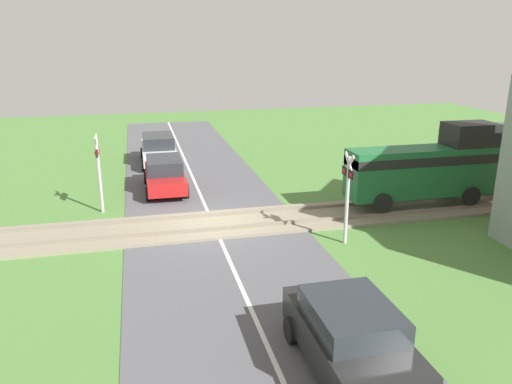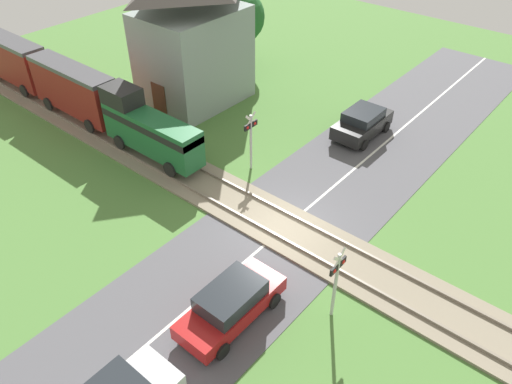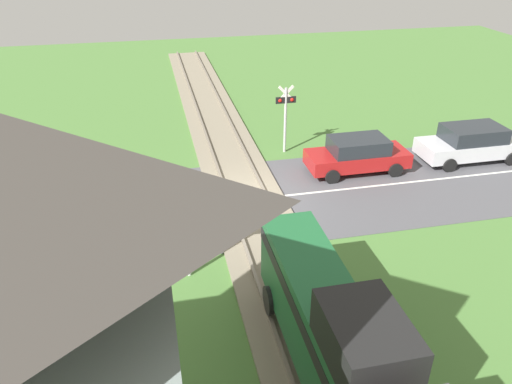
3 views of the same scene
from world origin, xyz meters
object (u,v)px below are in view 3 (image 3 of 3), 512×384
car_near_crossing (357,154)px  crossing_signal_east_approach (185,218)px  car_behind_queue (471,143)px  crossing_signal_west_approach (286,110)px

car_near_crossing → crossing_signal_east_approach: size_ratio=1.36×
crossing_signal_east_approach → car_behind_queue: bearing=-156.8°
crossing_signal_west_approach → crossing_signal_east_approach: 9.59m
car_behind_queue → crossing_signal_east_approach: size_ratio=1.47×
car_near_crossing → crossing_signal_east_approach: (7.54, 5.49, 1.21)m
crossing_signal_west_approach → crossing_signal_east_approach: same height
car_behind_queue → crossing_signal_east_approach: (12.80, 5.49, 1.17)m
car_behind_queue → car_near_crossing: bearing=0.0°
crossing_signal_west_approach → crossing_signal_east_approach: (5.14, 8.10, 0.00)m
car_behind_queue → crossing_signal_west_approach: 8.18m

